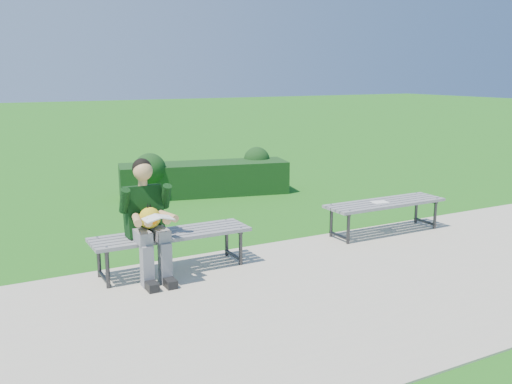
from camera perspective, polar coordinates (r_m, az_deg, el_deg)
ground at (r=7.48m, az=-0.41°, el=-5.54°), size 80.00×80.00×0.00m
walkway at (r=6.08m, az=7.48°, el=-9.76°), size 30.00×3.50×0.02m
hedge at (r=10.62m, az=-5.29°, el=1.57°), size 3.17×1.43×0.85m
bench_left at (r=6.53m, az=-8.46°, el=-4.50°), size 1.80×0.50×0.46m
bench_right at (r=8.18m, az=12.78°, el=-1.30°), size 1.80×0.50×0.46m
seated_boy at (r=6.27m, az=-10.82°, el=-2.43°), size 0.56×0.76×1.31m
paper_sheet at (r=8.11m, az=12.27°, el=-0.99°), size 0.24×0.19×0.01m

